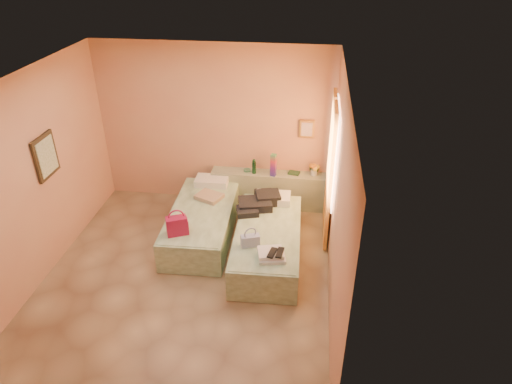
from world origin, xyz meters
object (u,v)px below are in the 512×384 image
blue_handbag (250,241)px  water_bottle (254,167)px  green_book (294,173)px  towel_stack (272,255)px  magenta_handbag (177,225)px  headboard_ledge (270,189)px  flower_vase (314,168)px  bed_right (268,243)px  bed_left (202,222)px

blue_handbag → water_bottle: bearing=76.7°
green_book → blue_handbag: green_book is taller
water_bottle → towel_stack: 2.17m
magenta_handbag → blue_handbag: size_ratio=1.18×
headboard_ledge → towel_stack: headboard_ledge is taller
green_book → magenta_handbag: size_ratio=0.62×
flower_vase → towel_stack: 2.23m
bed_right → flower_vase: (0.63, 1.50, 0.53)m
headboard_ledge → magenta_handbag: 2.12m
bed_left → towel_stack: bearing=-43.2°
towel_stack → water_bottle: bearing=103.9°
water_bottle → green_book: bearing=5.5°
green_book → bed_left: bearing=-130.2°
flower_vase → towel_stack: size_ratio=0.72×
headboard_ledge → bed_right: (0.11, -1.48, -0.08)m
towel_stack → bed_left: bearing=138.4°
headboard_ledge → bed_left: size_ratio=1.02×
bed_right → flower_vase: flower_vase is taller
bed_left → flower_vase: 2.10m
bed_right → towel_stack: towel_stack is taller
water_bottle → magenta_handbag: size_ratio=0.82×
bed_left → blue_handbag: bearing=-44.9°
headboard_ledge → towel_stack: 2.16m
flower_vase → bed_right: bearing=-112.6°
water_bottle → bed_right: bearing=-74.7°
bed_left → towel_stack: size_ratio=5.71×
flower_vase → blue_handbag: (-0.82, -1.92, -0.19)m
bed_left → towel_stack: towel_stack is taller
bed_left → blue_handbag: size_ratio=7.72×
magenta_handbag → towel_stack: bearing=-39.3°
green_book → water_bottle: bearing=-162.5°
magenta_handbag → green_book: bearing=24.9°
magenta_handbag → towel_stack: magenta_handbag is taller
towel_stack → magenta_handbag: bearing=164.4°
bed_right → towel_stack: bearing=-80.9°
blue_handbag → headboard_ledge: bearing=68.1°
flower_vase → green_book: bearing=-179.8°
headboard_ledge → blue_handbag: bearing=-92.6°
water_bottle → magenta_handbag: (-0.88, -1.70, -0.13)m
water_bottle → blue_handbag: water_bottle is taller
bed_left → flower_vase: flower_vase is taller
headboard_ledge → flower_vase: size_ratio=8.08×
water_bottle → flower_vase: flower_vase is taller
bed_right → green_book: size_ratio=10.63×
green_book → towel_stack: green_book is taller
green_book → flower_vase: bearing=12.1°
flower_vase → blue_handbag: 2.10m
bed_left → green_book: (1.38, 1.08, 0.42)m
magenta_handbag → towel_stack: (1.40, -0.39, -0.09)m
headboard_ledge → water_bottle: (-0.28, -0.04, 0.45)m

